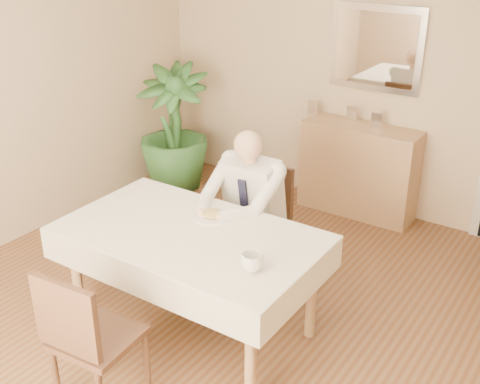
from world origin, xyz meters
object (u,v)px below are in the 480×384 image
Objects in this scene: coffee_mug at (252,262)px; chair_near at (86,335)px; sideboard at (359,170)px; chair_far at (261,215)px; potted_palm at (174,128)px; seated_man at (241,207)px; dining_table at (190,243)px.

chair_near is at bearing -128.52° from coffee_mug.
chair_far is at bearing -97.77° from sideboard.
chair_near reaches higher than coffee_mug.
potted_palm is at bearing 153.47° from chair_far.
seated_man reaches higher than coffee_mug.
sideboard is at bearing 15.50° from potted_palm.
dining_table is 0.63m from coffee_mug.
dining_table is 1.34× the size of potted_palm.
dining_table is 0.93m from chair_near.
coffee_mug is 2.98m from potted_palm.
seated_man is (0.00, 0.59, 0.02)m from dining_table.
chair_far is 1.23m from coffee_mug.
dining_table is 1.92× the size of chair_far.
chair_near is 0.71× the size of potted_palm.
sideboard is (0.20, 3.23, -0.08)m from chair_near.
chair_near is 3.24m from sideboard.
chair_far is 6.65× the size of coffee_mug.
chair_near is at bearing -59.06° from potted_palm.
seated_man is at bearing -36.33° from potted_palm.
coffee_mug is 2.53m from sideboard.
potted_palm is (-1.64, 1.80, -0.02)m from dining_table.
dining_table is at bearing 84.28° from chair_near.
potted_palm reaches higher than chair_near.
coffee_mug reaches higher than dining_table.
chair_far is 1.80m from chair_near.
sideboard is at bearing 85.23° from chair_far.
chair_far is 0.34m from seated_man.
coffee_mug is (0.59, -1.04, 0.30)m from chair_far.
chair_near is at bearing -87.69° from chair_far.
potted_palm is (-2.23, 1.96, -0.16)m from coffee_mug.
sideboard is (0.19, 2.31, -0.23)m from dining_table.
seated_man reaches higher than chair_near.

